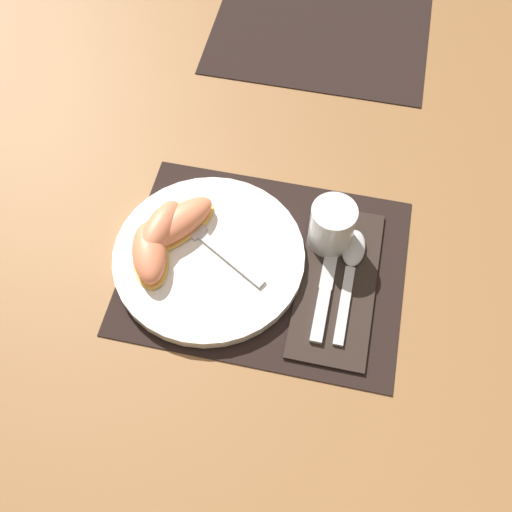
# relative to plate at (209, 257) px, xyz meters

# --- Properties ---
(ground_plane) EXTENTS (3.00, 3.00, 0.00)m
(ground_plane) POSITION_rel_plate_xyz_m (0.08, 0.01, -0.01)
(ground_plane) COLOR olive
(placemat) EXTENTS (0.40, 0.31, 0.00)m
(placemat) POSITION_rel_plate_xyz_m (0.08, 0.01, -0.01)
(placemat) COLOR black
(placemat) RESTS_ON ground_plane
(placemat_far) EXTENTS (0.40, 0.31, 0.00)m
(placemat_far) POSITION_rel_plate_xyz_m (0.08, 0.52, -0.01)
(placemat_far) COLOR black
(placemat_far) RESTS_ON ground_plane
(plate) EXTENTS (0.28, 0.28, 0.02)m
(plate) POSITION_rel_plate_xyz_m (0.00, 0.00, 0.00)
(plate) COLOR white
(plate) RESTS_ON placemat
(juice_glass) EXTENTS (0.07, 0.07, 0.08)m
(juice_glass) POSITION_rel_plate_xyz_m (0.17, 0.07, 0.03)
(juice_glass) COLOR silver
(juice_glass) RESTS_ON placemat
(napkin) EXTENTS (0.11, 0.25, 0.00)m
(napkin) POSITION_rel_plate_xyz_m (0.19, 0.00, -0.01)
(napkin) COLOR #2D231E
(napkin) RESTS_ON placemat
(knife) EXTENTS (0.02, 0.20, 0.01)m
(knife) POSITION_rel_plate_xyz_m (0.17, -0.00, -0.00)
(knife) COLOR #BCBCC1
(knife) RESTS_ON napkin
(spoon) EXTENTS (0.03, 0.18, 0.01)m
(spoon) POSITION_rel_plate_xyz_m (0.20, 0.03, -0.00)
(spoon) COLOR #BCBCC1
(spoon) RESTS_ON napkin
(fork) EXTENTS (0.18, 0.12, 0.00)m
(fork) POSITION_rel_plate_xyz_m (-0.01, 0.02, 0.01)
(fork) COLOR #BCBCC1
(fork) RESTS_ON plate
(citrus_wedge_0) EXTENTS (0.12, 0.14, 0.03)m
(citrus_wedge_0) POSITION_rel_plate_xyz_m (-0.05, 0.03, 0.02)
(citrus_wedge_0) COLOR #F7C656
(citrus_wedge_0) RESTS_ON plate
(citrus_wedge_1) EXTENTS (0.07, 0.11, 0.04)m
(citrus_wedge_1) POSITION_rel_plate_xyz_m (-0.07, 0.01, 0.02)
(citrus_wedge_1) COLOR #F7C656
(citrus_wedge_1) RESTS_ON plate
(citrus_wedge_2) EXTENTS (0.09, 0.12, 0.04)m
(citrus_wedge_2) POSITION_rel_plate_xyz_m (-0.08, -0.02, 0.02)
(citrus_wedge_2) COLOR #F7C656
(citrus_wedge_2) RESTS_ON plate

